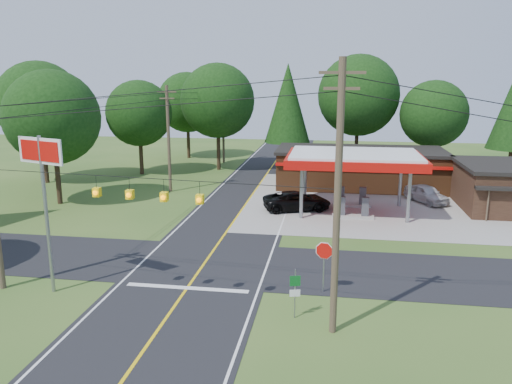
# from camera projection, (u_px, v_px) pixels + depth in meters

# --- Properties ---
(ground) EXTENTS (120.00, 120.00, 0.00)m
(ground) POSITION_uv_depth(u_px,v_px,m) (205.00, 263.00, 29.40)
(ground) COLOR #30541D
(ground) RESTS_ON ground
(main_highway) EXTENTS (8.00, 120.00, 0.02)m
(main_highway) POSITION_uv_depth(u_px,v_px,m) (205.00, 263.00, 29.40)
(main_highway) COLOR black
(main_highway) RESTS_ON ground
(cross_road) EXTENTS (70.00, 7.00, 0.02)m
(cross_road) POSITION_uv_depth(u_px,v_px,m) (205.00, 263.00, 29.40)
(cross_road) COLOR black
(cross_road) RESTS_ON ground
(lane_center_yellow) EXTENTS (0.15, 110.00, 0.00)m
(lane_center_yellow) POSITION_uv_depth(u_px,v_px,m) (205.00, 263.00, 29.40)
(lane_center_yellow) COLOR yellow
(lane_center_yellow) RESTS_ON main_highway
(gas_canopy) EXTENTS (10.60, 7.40, 4.88)m
(gas_canopy) POSITION_uv_depth(u_px,v_px,m) (354.00, 160.00, 39.63)
(gas_canopy) COLOR gray
(gas_canopy) RESTS_ON ground
(convenience_store) EXTENTS (16.40, 7.55, 3.80)m
(convenience_store) POSITION_uv_depth(u_px,v_px,m) (360.00, 168.00, 49.62)
(convenience_store) COLOR brown
(convenience_store) RESTS_ON ground
(utility_pole_near_right) EXTENTS (1.80, 0.30, 11.50)m
(utility_pole_near_right) POSITION_uv_depth(u_px,v_px,m) (338.00, 198.00, 20.21)
(utility_pole_near_right) COLOR #473828
(utility_pole_near_right) RESTS_ON ground
(utility_pole_far_left) EXTENTS (1.80, 0.30, 10.00)m
(utility_pole_far_left) POSITION_uv_depth(u_px,v_px,m) (169.00, 137.00, 46.75)
(utility_pole_far_left) COLOR #473828
(utility_pole_far_left) RESTS_ON ground
(utility_pole_north) EXTENTS (0.30, 0.30, 9.50)m
(utility_pole_north) POSITION_uv_depth(u_px,v_px,m) (223.00, 125.00, 63.00)
(utility_pole_north) COLOR #473828
(utility_pole_north) RESTS_ON ground
(overhead_beacons) EXTENTS (17.04, 2.04, 1.03)m
(overhead_beacons) POSITION_uv_depth(u_px,v_px,m) (146.00, 180.00, 22.37)
(overhead_beacons) COLOR black
(overhead_beacons) RESTS_ON ground
(treeline_backdrop) EXTENTS (70.27, 51.59, 13.30)m
(treeline_backdrop) POSITION_uv_depth(u_px,v_px,m) (270.00, 110.00, 50.71)
(treeline_backdrop) COLOR #332316
(treeline_backdrop) RESTS_ON ground
(suv_car) EXTENTS (6.96, 6.96, 1.54)m
(suv_car) POSITION_uv_depth(u_px,v_px,m) (297.00, 201.00, 41.02)
(suv_car) COLOR black
(suv_car) RESTS_ON ground
(sedan_car) EXTENTS (6.16, 6.16, 1.55)m
(sedan_car) POSITION_uv_depth(u_px,v_px,m) (426.00, 194.00, 43.48)
(sedan_car) COLOR silver
(sedan_car) RESTS_ON ground
(big_stop_sign) EXTENTS (2.82, 1.10, 8.00)m
(big_stop_sign) POSITION_uv_depth(u_px,v_px,m) (42.00, 175.00, 24.19)
(big_stop_sign) COLOR gray
(big_stop_sign) RESTS_ON ground
(octagonal_stop_sign) EXTENTS (0.91, 0.26, 2.71)m
(octagonal_stop_sign) POSITION_uv_depth(u_px,v_px,m) (324.00, 255.00, 25.01)
(octagonal_stop_sign) COLOR gray
(octagonal_stop_sign) RESTS_ON ground
(route_sign_post) EXTENTS (0.48, 0.14, 2.37)m
(route_sign_post) POSITION_uv_depth(u_px,v_px,m) (295.00, 289.00, 22.43)
(route_sign_post) COLOR gray
(route_sign_post) RESTS_ON ground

